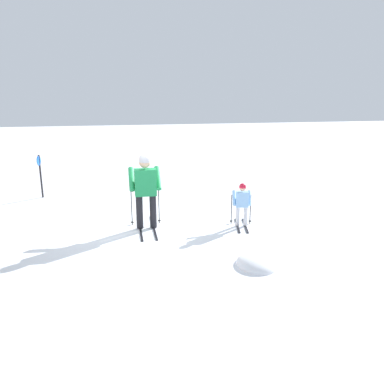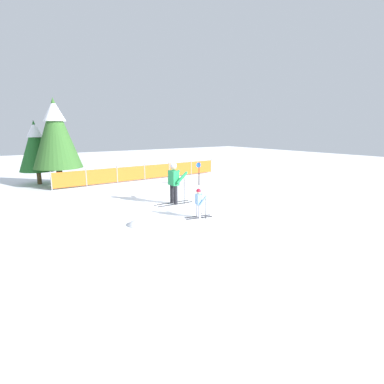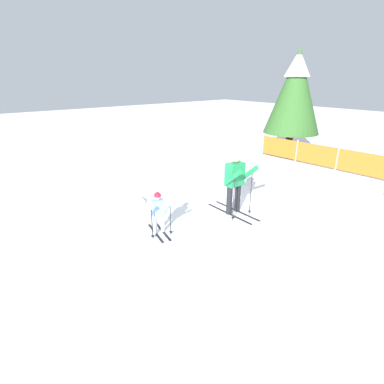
{
  "view_description": "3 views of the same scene",
  "coord_description": "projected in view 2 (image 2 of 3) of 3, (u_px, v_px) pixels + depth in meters",
  "views": [
    {
      "loc": [
        -7.91,
        0.56,
        2.96
      ],
      "look_at": [
        0.17,
        -1.18,
        0.79
      ],
      "focal_mm": 35.0,
      "sensor_mm": 36.0,
      "label": 1
    },
    {
      "loc": [
        -6.04,
        -10.35,
        3.01
      ],
      "look_at": [
        0.09,
        -1.54,
        0.74
      ],
      "focal_mm": 28.0,
      "sensor_mm": 36.0,
      "label": 2
    },
    {
      "loc": [
        5.12,
        -5.6,
        3.42
      ],
      "look_at": [
        -0.03,
        -1.38,
        0.84
      ],
      "focal_mm": 28.0,
      "sensor_mm": 36.0,
      "label": 3
    }
  ],
  "objects": [
    {
      "name": "safety_fence",
      "position": [
        145.0,
        172.0,
        17.86
      ],
      "size": [
        10.42,
        0.35,
        0.95
      ],
      "rotation": [
        0.0,
        0.0,
        0.03
      ],
      "color": "gray",
      "rests_on": "ground_plane"
    },
    {
      "name": "ground_plane",
      "position": [
        169.0,
        204.0,
        12.31
      ],
      "size": [
        60.0,
        60.0,
        0.0
      ],
      "primitive_type": "plane",
      "color": "white"
    },
    {
      "name": "snow_mound",
      "position": [
        141.0,
        224.0,
        9.62
      ],
      "size": [
        0.83,
        0.71,
        0.33
      ],
      "primitive_type": "ellipsoid",
      "color": "white",
      "rests_on": "ground_plane"
    },
    {
      "name": "skier_child",
      "position": [
        199.0,
        201.0,
        10.28
      ],
      "size": [
        0.98,
        0.51,
        1.02
      ],
      "rotation": [
        0.0,
        0.0,
        -0.23
      ],
      "color": "black",
      "rests_on": "ground_plane"
    },
    {
      "name": "skier_adult",
      "position": [
        174.0,
        179.0,
        12.1
      ],
      "size": [
        1.61,
        0.72,
        1.7
      ],
      "rotation": [
        0.0,
        0.0,
        -0.02
      ],
      "color": "black",
      "rests_on": "ground_plane"
    },
    {
      "name": "conifer_near",
      "position": [
        56.0,
        132.0,
        15.61
      ],
      "size": [
        2.48,
        2.48,
        4.6
      ],
      "color": "#4C3823",
      "rests_on": "ground_plane"
    },
    {
      "name": "conifer_far",
      "position": [
        36.0,
        145.0,
        16.24
      ],
      "size": [
        1.88,
        1.88,
        3.48
      ],
      "color": "#4C3823",
      "rests_on": "ground_plane"
    },
    {
      "name": "trail_marker",
      "position": [
        199.0,
        171.0,
        16.19
      ],
      "size": [
        0.28,
        0.07,
        1.26
      ],
      "color": "black",
      "rests_on": "ground_plane"
    }
  ]
}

